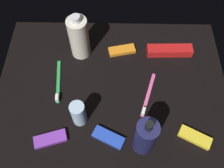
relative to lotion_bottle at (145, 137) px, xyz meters
The scene contains 11 objects.
ground_plane 24.67cm from the lotion_bottle, 64.03° to the right, with size 84.00×64.00×1.20cm, color black.
lotion_bottle is the anchor object (origin of this frame).
bodywash_bottle 43.32cm from the lotion_bottle, 58.60° to the right, with size 7.37×7.37×19.30cm.
deodorant_stick 22.47cm from the lotion_bottle, 21.80° to the right, with size 4.79×4.79×10.40cm, color silver.
toothbrush_pink 18.98cm from the lotion_bottle, 98.81° to the right, with size 6.44×17.56×2.10cm.
toothbrush_green 37.99cm from the lotion_bottle, 36.45° to the right, with size 2.94×18.03×2.10cm.
toothpaste_box_red 39.64cm from the lotion_bottle, 108.21° to the right, with size 17.60×4.40×3.20cm, color red.
snack_bar_orange 38.88cm from the lotion_bottle, 80.24° to the right, with size 10.40×4.00×1.50cm, color orange.
snack_bar_yellow 18.87cm from the lotion_bottle, behind, with size 10.40×4.00×1.50cm, color yellow.
snack_bar_purple 30.65cm from the lotion_bottle, ahead, with size 10.40×4.00×1.50cm, color purple.
snack_bar_blue 13.36cm from the lotion_bottle, 10.23° to the right, with size 10.40×4.00×1.50cm, color blue.
Camera 1 is at (-0.76, 43.13, 77.81)cm, focal length 39.04 mm.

